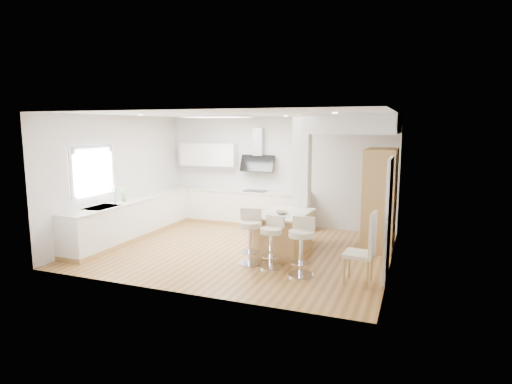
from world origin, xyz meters
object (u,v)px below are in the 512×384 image
at_px(bar_stool_a, 250,233).
at_px(dining_chair, 366,246).
at_px(bar_stool_c, 301,243).
at_px(bar_stool_b, 272,239).
at_px(peninsula, 284,233).

xyz_separation_m(bar_stool_a, dining_chair, (2.13, -0.31, 0.06)).
bearing_deg(bar_stool_a, bar_stool_c, -29.93).
bearing_deg(bar_stool_c, bar_stool_b, 158.84).
xyz_separation_m(bar_stool_a, bar_stool_c, (1.06, -0.27, -0.01)).
xyz_separation_m(peninsula, dining_chair, (1.74, -1.17, 0.22)).
distance_m(peninsula, dining_chair, 2.11).
relative_size(peninsula, dining_chair, 1.17).
xyz_separation_m(bar_stool_b, bar_stool_c, (0.62, -0.22, 0.04)).
bearing_deg(bar_stool_c, bar_stool_a, 164.36).
bearing_deg(bar_stool_a, dining_chair, -23.67).
xyz_separation_m(peninsula, bar_stool_c, (0.66, -1.14, 0.14)).
bearing_deg(bar_stool_a, peninsula, 50.13).
xyz_separation_m(bar_stool_a, bar_stool_b, (0.44, -0.05, -0.05)).
distance_m(bar_stool_c, dining_chair, 1.08).
xyz_separation_m(peninsula, bar_stool_a, (-0.39, -0.87, 0.16)).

